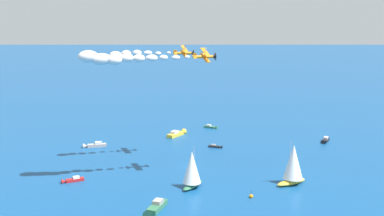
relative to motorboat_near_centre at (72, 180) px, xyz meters
The scene contains 17 objects.
ground_plane 37.21m from the motorboat_near_centre, 150.40° to the left, with size 2000.00×2000.00×0.00m, color navy.
motorboat_near_centre is the anchor object (origin of this frame).
motorboat_far_port 81.11m from the motorboat_near_centre, behind, with size 2.46×6.42×1.82m.
motorboat_far_stbd 37.70m from the motorboat_near_centre, 139.85° to the right, with size 7.95×6.96×2.45m.
motorboat_inshore 62.26m from the motorboat_near_centre, 169.90° to the right, with size 10.62×3.50×3.03m.
motorboat_offshore 33.13m from the motorboat_near_centre, 88.33° to the left, with size 10.02×5.57×2.83m.
sailboat_trailing 63.42m from the motorboat_near_centre, 125.83° to the left, with size 10.38×7.15×12.95m.
motorboat_ahead 97.02m from the motorboat_near_centre, 155.26° to the left, with size 7.68×3.20×2.17m.
sailboat_mid_cluster 35.34m from the motorboat_near_centre, 119.47° to the left, with size 9.38×5.56×11.80m.
motorboat_outer_ring_b 56.98m from the motorboat_near_centre, 167.80° to the left, with size 2.93×5.34×1.50m.
marker_buoy 51.61m from the motorboat_near_centre, 113.91° to the left, with size 1.10×1.10×2.10m.
biplane_lead 53.30m from the motorboat_near_centre, 164.36° to the left, with size 6.85×6.61×3.95m.
wingwalker_lead 54.50m from the motorboat_near_centre, 163.50° to the left, with size 0.98×1.20×1.51m.
smoke_trail_lead 42.76m from the motorboat_near_centre, behind, with size 16.80×14.03×3.33m.
biplane_wingman 52.34m from the motorboat_near_centre, 135.31° to the left, with size 6.85×6.61×3.95m.
wingwalker_wingman 53.81m from the motorboat_near_centre, 134.37° to the left, with size 0.98×1.20×1.51m.
smoke_trail_wingman 37.39m from the motorboat_near_centre, 123.08° to the left, with size 25.74×21.76×4.92m.
Camera 1 is at (110.16, 85.27, 44.72)m, focal length 42.57 mm.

